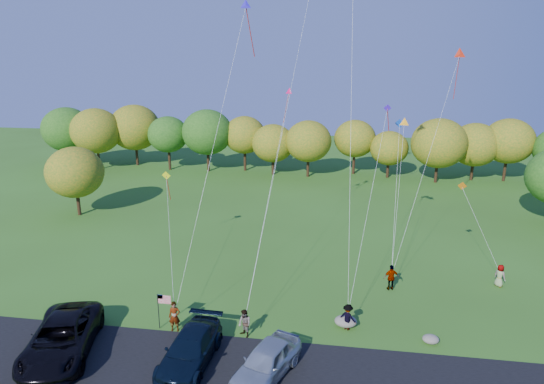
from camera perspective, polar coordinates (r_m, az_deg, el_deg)
The scene contains 17 objects.
ground at distance 29.78m, azimuth -0.85°, elevation -15.97°, with size 140.00×140.00×0.00m, color #2F5819.
asphalt_lane at distance 26.52m, azimuth -2.37°, elevation -20.46°, with size 44.00×6.00×0.06m, color black.
treeline at distance 62.18m, azimuth 8.48°, elevation 5.66°, with size 76.28×27.70×8.61m.
minivan_dark at distance 29.50m, azimuth -23.53°, elevation -15.48°, with size 3.19×6.92×1.92m, color black.
minivan_navy at distance 26.96m, azimuth -9.60°, elevation -17.80°, with size 2.29×5.64×1.64m, color black.
minivan_silver at distance 25.76m, azimuth -0.66°, elevation -19.31°, with size 1.98×4.91×1.67m, color #B5BCC1.
flyer_a at distance 29.85m, azimuth -11.40°, elevation -14.16°, with size 0.68×0.44×1.85m, color #4C4C59.
flyer_b at distance 28.84m, azimuth -3.24°, elevation -15.20°, with size 0.82×0.64×1.69m, color #4C4C59.
flyer_c at distance 29.82m, azimuth 8.91°, elevation -14.34°, with size 1.04×0.60×1.61m, color #4C4C59.
flyer_d at distance 34.78m, azimuth 13.85°, elevation -9.74°, with size 1.08×0.45×1.84m, color #4C4C59.
flyer_e at distance 37.82m, azimuth 25.22°, elevation -8.90°, with size 0.79×0.51×1.62m, color #4C4C59.
park_bench at distance 32.51m, azimuth -20.82°, elevation -13.13°, with size 1.71×0.43×0.95m.
trash_barrel at distance 32.44m, azimuth -21.21°, elevation -13.29°, with size 0.65×0.65×0.97m, color #0D24CD.
flag_assembly at distance 29.83m, azimuth -12.84°, elevation -12.66°, with size 0.83×0.54×2.24m.
boulder_near at distance 30.31m, azimuth 8.67°, elevation -14.81°, with size 1.34×1.05×0.67m, color gray.
boulder_far at distance 29.95m, azimuth 18.17°, elevation -16.12°, with size 0.93×0.78×0.49m, color gray.
kites_aloft at distance 37.89m, azimuth 9.66°, elevation 21.23°, with size 23.23×10.49×19.29m.
Camera 1 is at (4.23, -24.85, 15.86)m, focal length 32.00 mm.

